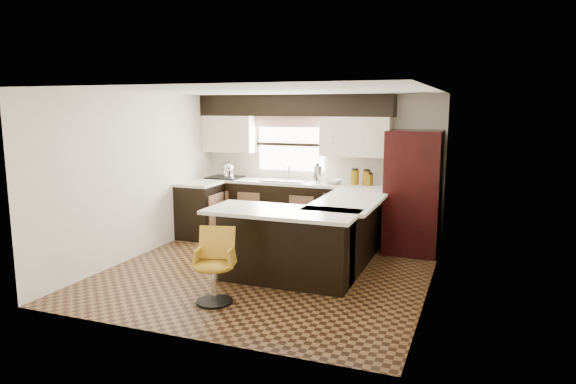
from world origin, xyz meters
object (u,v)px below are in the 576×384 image
at_px(peninsula_long, 346,233).
at_px(refrigerator, 413,192).
at_px(peninsula_return, 286,247).
at_px(bar_chair, 214,267).

bearing_deg(peninsula_long, refrigerator, 51.60).
xyz_separation_m(peninsula_long, refrigerator, (0.78, 0.99, 0.48)).
relative_size(peninsula_long, refrigerator, 1.05).
distance_m(peninsula_return, bar_chair, 1.08).
relative_size(peninsula_long, peninsula_return, 1.18).
height_order(refrigerator, bar_chair, refrigerator).
bearing_deg(refrigerator, peninsula_long, -128.40).
xyz_separation_m(peninsula_long, peninsula_return, (-0.53, -0.97, 0.00)).
bearing_deg(bar_chair, peninsula_return, 48.65).
height_order(peninsula_long, peninsula_return, same).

